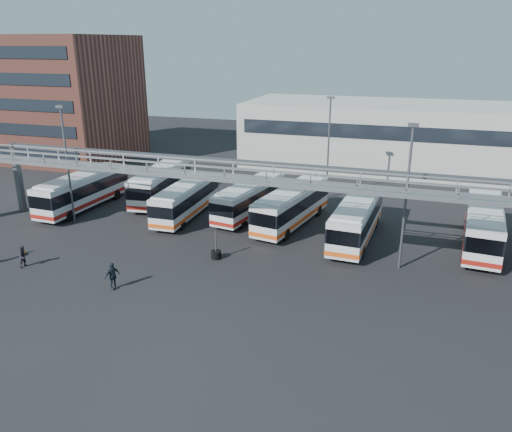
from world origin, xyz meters
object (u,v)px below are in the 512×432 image
(bus_4, at_px, (250,198))
(bus_3, at_px, (186,199))
(cone_right, at_px, (23,250))
(light_pole_mid, at_px, (407,190))
(light_pole_left, at_px, (67,159))
(pedestrian_d, at_px, (112,276))
(bus_1, at_px, (83,190))
(bus_5, at_px, (292,205))
(light_pole_back, at_px, (329,143))
(pedestrian_b, at_px, (24,256))
(bus_2, at_px, (161,182))
(bus_6, at_px, (357,218))
(bus_8, at_px, (483,225))
(tire_stack, at_px, (216,254))

(bus_4, bearing_deg, bus_3, -149.78)
(bus_3, relative_size, cone_right, 15.07)
(cone_right, bearing_deg, bus_3, 55.36)
(light_pole_mid, bearing_deg, bus_4, 151.38)
(light_pole_left, bearing_deg, light_pole_mid, -2.05)
(cone_right, bearing_deg, pedestrian_d, -15.93)
(bus_1, height_order, bus_5, bus_1)
(light_pole_back, bearing_deg, pedestrian_b, -126.90)
(pedestrian_d, xyz_separation_m, cone_right, (-9.73, 2.78, -0.57))
(bus_2, height_order, pedestrian_b, bus_2)
(bus_6, xyz_separation_m, bus_8, (9.47, 1.48, 0.03))
(bus_3, relative_size, pedestrian_d, 5.63)
(cone_right, bearing_deg, bus_8, 20.24)
(bus_5, relative_size, cone_right, 16.37)
(bus_3, distance_m, pedestrian_b, 14.86)
(cone_right, bearing_deg, bus_6, 24.44)
(pedestrian_d, bearing_deg, bus_2, 41.78)
(cone_right, distance_m, tire_stack, 14.71)
(bus_3, distance_m, pedestrian_d, 14.54)
(light_pole_back, height_order, cone_right, light_pole_back)
(bus_4, bearing_deg, light_pole_mid, -18.87)
(bus_1, distance_m, tire_stack, 18.03)
(light_pole_left, relative_size, light_pole_back, 1.00)
(bus_3, relative_size, bus_8, 0.91)
(bus_8, relative_size, tire_stack, 5.19)
(bus_1, xyz_separation_m, bus_2, (5.76, 4.78, -0.02))
(bus_1, distance_m, bus_6, 25.83)
(bus_5, bearing_deg, bus_6, -6.20)
(bus_6, bearing_deg, bus_2, 169.67)
(bus_4, relative_size, pedestrian_d, 5.77)
(light_pole_mid, bearing_deg, bus_6, 129.38)
(bus_2, distance_m, tire_stack, 16.05)
(pedestrian_d, distance_m, cone_right, 10.13)
(bus_1, bearing_deg, pedestrian_d, -46.00)
(pedestrian_d, bearing_deg, light_pole_left, 69.34)
(light_pole_back, xyz_separation_m, pedestrian_b, (-17.32, -23.07, -4.93))
(light_pole_back, bearing_deg, bus_6, -67.60)
(bus_5, bearing_deg, tire_stack, -101.46)
(bus_3, height_order, pedestrian_b, bus_3)
(bus_4, xyz_separation_m, bus_5, (4.23, -1.26, 0.10))
(bus_1, xyz_separation_m, tire_stack, (16.55, -7.01, -1.49))
(bus_1, height_order, bus_2, bus_1)
(bus_4, height_order, tire_stack, bus_4)
(light_pole_back, distance_m, bus_2, 17.18)
(bus_3, bearing_deg, bus_2, 138.52)
(bus_3, bearing_deg, tire_stack, -53.25)
(bus_2, relative_size, bus_8, 0.99)
(bus_8, height_order, pedestrian_d, bus_8)
(bus_2, relative_size, bus_3, 1.09)
(light_pole_left, relative_size, bus_8, 0.90)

